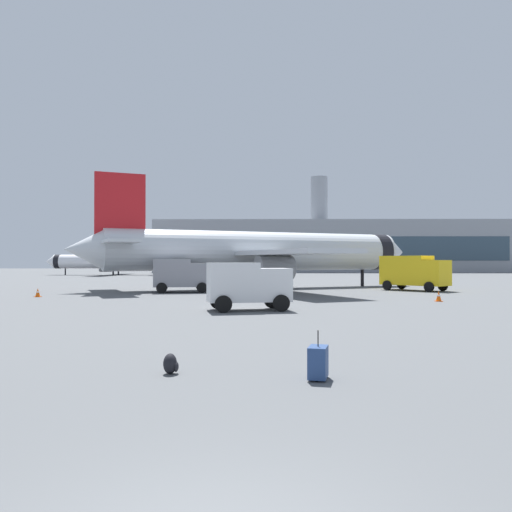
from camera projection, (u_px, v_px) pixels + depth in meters
name	position (u px, v px, depth m)	size (l,w,h in m)	color
airplane_at_gate	(258.00, 251.00, 50.81)	(34.02, 31.24, 10.50)	silver
airplane_taxiing	(109.00, 262.00, 103.03)	(25.91, 23.31, 7.63)	white
service_truck	(181.00, 274.00, 44.50)	(5.08, 3.14, 2.90)	gray
fuel_truck	(414.00, 271.00, 47.45)	(5.88, 6.00, 3.20)	yellow
cargo_van	(248.00, 284.00, 27.96)	(4.72, 3.10, 2.60)	white
safety_cone_near	(439.00, 296.00, 34.31)	(0.44, 0.44, 0.70)	#F2590C
safety_cone_mid	(253.00, 281.00, 60.30)	(0.44, 0.44, 0.71)	#F2590C
safety_cone_far	(38.00, 293.00, 38.72)	(0.44, 0.44, 0.65)	#F2590C
safety_cone_outer	(260.00, 280.00, 62.78)	(0.44, 0.44, 0.77)	#F2590C
rolling_suitcase	(318.00, 362.00, 11.55)	(0.54, 0.72, 1.10)	navy
traveller_backpack	(171.00, 364.00, 12.13)	(0.36, 0.40, 0.48)	black
terminal_building	(329.00, 247.00, 136.18)	(89.34, 20.81, 25.09)	gray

